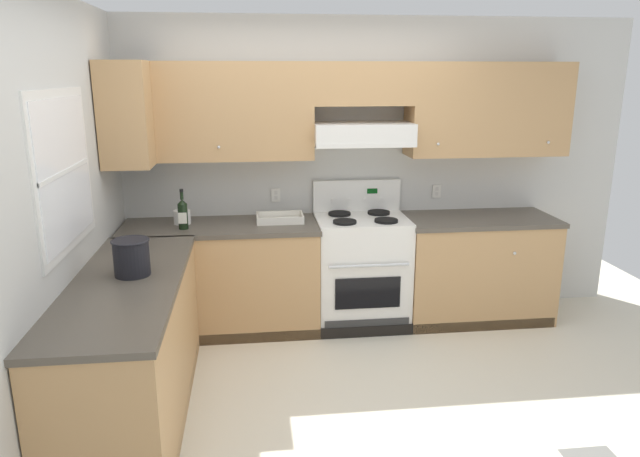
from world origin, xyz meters
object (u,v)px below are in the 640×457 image
Objects in this scene: wine_bottle at (183,213)px; bowl at (280,219)px; bucket at (131,256)px; stove at (361,270)px; paper_towel_roll at (182,217)px.

wine_bottle is 0.78m from bowl.
bucket reaches higher than bowl.
stove is at bearing -3.21° from bowl.
bucket is at bearing -144.47° from stove.
bowl is 2.80× the size of paper_towel_roll.
bucket is at bearing -100.07° from wine_bottle.
stove is 1.55m from paper_towel_roll.
bucket is at bearing -97.50° from paper_towel_roll.
bowl is 1.69× the size of bucket.
wine_bottle reaches higher than paper_towel_roll.
wine_bottle reaches higher than bowl.
stove reaches higher than paper_towel_roll.
wine_bottle is 0.18m from paper_towel_roll.
stove is at bearing 4.11° from wine_bottle.
paper_towel_roll is (-0.79, 0.02, 0.04)m from bowl.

